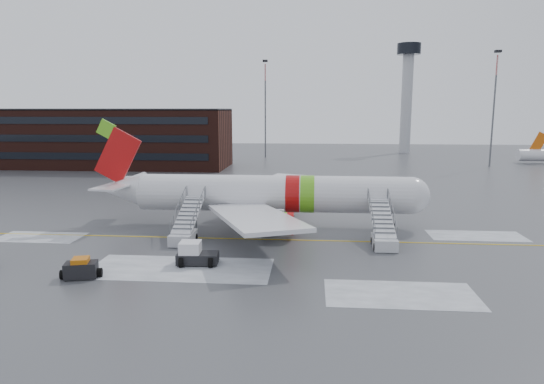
# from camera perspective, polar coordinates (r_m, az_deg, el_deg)

# --- Properties ---
(ground) EXTENTS (260.00, 260.00, 0.00)m
(ground) POSITION_cam_1_polar(r_m,az_deg,el_deg) (46.91, -0.30, -5.29)
(ground) COLOR #494C4F
(ground) RESTS_ON ground
(airliner) EXTENTS (35.03, 32.97, 11.18)m
(airliner) POSITION_cam_1_polar(r_m,az_deg,el_deg) (50.41, -0.89, -0.26)
(airliner) COLOR silver
(airliner) RESTS_ON ground
(airstair_fwd) EXTENTS (2.05, 7.70, 3.48)m
(airstair_fwd) POSITION_cam_1_polar(r_m,az_deg,el_deg) (44.74, 12.96, -4.87)
(airstair_fwd) COLOR silver
(airstair_fwd) RESTS_ON ground
(airstair_aft) EXTENTS (2.05, 7.70, 3.48)m
(airstair_aft) POSITION_cam_1_polar(r_m,az_deg,el_deg) (45.80, -10.18, -4.44)
(airstair_aft) COLOR #B5B6BC
(airstair_aft) RESTS_ON ground
(pushback_tug) EXTENTS (3.32, 2.58, 1.83)m
(pushback_tug) POSITION_cam_1_polar(r_m,az_deg,el_deg) (39.09, -9.04, -7.25)
(pushback_tug) COLOR black
(pushback_tug) RESTS_ON ground
(baggage_tractor) EXTENTS (3.04, 1.85, 1.51)m
(baggage_tractor) POSITION_cam_1_polar(r_m,az_deg,el_deg) (38.26, -21.55, -8.47)
(baggage_tractor) COLOR black
(baggage_tractor) RESTS_ON ground
(terminal_building) EXTENTS (62.00, 16.11, 12.30)m
(terminal_building) POSITION_cam_1_polar(r_m,az_deg,el_deg) (111.63, -21.39, 5.98)
(terminal_building) COLOR #3F1E16
(terminal_building) RESTS_ON ground
(control_tower) EXTENTS (6.40, 6.40, 30.00)m
(control_tower) POSITION_cam_1_polar(r_m,az_deg,el_deg) (142.67, 15.63, 12.00)
(control_tower) COLOR #B2B5BA
(control_tower) RESTS_ON ground
(light_mast_far_ne) EXTENTS (1.20, 1.20, 24.25)m
(light_mast_far_ne) POSITION_cam_1_polar(r_m,az_deg,el_deg) (113.67, 24.68, 9.68)
(light_mast_far_ne) COLOR #595B60
(light_mast_far_ne) RESTS_ON ground
(light_mast_far_n) EXTENTS (1.20, 1.20, 24.25)m
(light_mast_far_n) POSITION_cam_1_polar(r_m,az_deg,el_deg) (123.73, -0.80, 10.48)
(light_mast_far_n) COLOR #595B60
(light_mast_far_n) RESTS_ON ground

